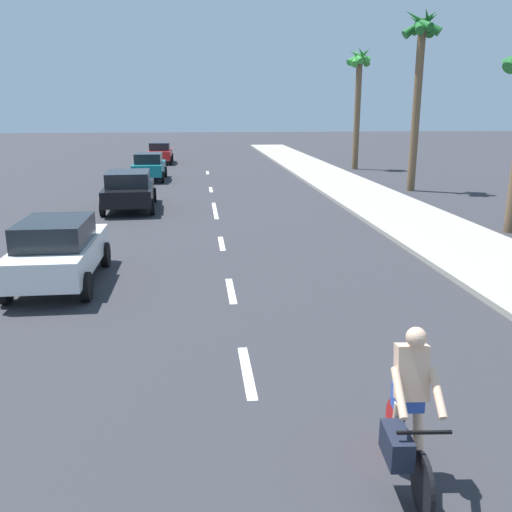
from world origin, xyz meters
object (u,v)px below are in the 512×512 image
Objects in this scene: parked_car_teal at (149,166)px; parked_car_red at (160,152)px; cyclist at (407,415)px; parked_car_white at (58,250)px; palm_tree_distant at (359,78)px; palm_tree_far at (420,53)px; parked_car_black at (129,189)px.

parked_car_red is (0.02, 10.19, -0.00)m from parked_car_teal.
parked_car_white is (-5.46, 7.79, 0.01)m from cyclist.
palm_tree_distant reaches higher than parked_car_red.
palm_tree_far is at bearing -106.83° from cyclist.
cyclist is 18.49m from parked_car_black.
palm_tree_distant reaches higher than parked_car_teal.
parked_car_white is 19.55m from parked_car_teal.
parked_car_black is (-4.96, 17.81, 0.01)m from cyclist.
palm_tree_far is at bearing 13.38° from parked_car_black.
parked_car_white is at bearing -91.35° from parked_car_red.
parked_car_white is at bearing -95.40° from parked_car_black.
parked_car_black is at bearing -90.45° from parked_car_red.
palm_tree_distant reaches higher than parked_car_white.
parked_car_white is 20.58m from palm_tree_far.
palm_tree_far reaches higher than cyclist.
parked_car_teal is at bearing -75.02° from cyclist.
cyclist is at bearing -105.13° from palm_tree_distant.
parked_car_red is 15.51m from palm_tree_distant.
cyclist is 0.40× the size of parked_car_black.
parked_car_black is at bearing -164.09° from palm_tree_far.
palm_tree_distant is (0.07, 10.38, -0.55)m from palm_tree_far.
parked_car_black and parked_car_teal have the same top height.
palm_tree_distant is at bearing -100.33° from cyclist.
parked_car_teal is 0.49× the size of palm_tree_distant.
parked_car_black is at bearing -69.63° from cyclist.
cyclist is at bearing -82.82° from parked_car_red.
parked_car_red is at bearing 158.05° from palm_tree_distant.
palm_tree_far reaches higher than palm_tree_distant.
parked_car_white is 0.46× the size of palm_tree_far.
palm_tree_far reaches higher than parked_car_teal.
palm_tree_distant is (8.67, 32.06, 5.19)m from cyclist.
palm_tree_distant is at bearing -22.19° from parked_car_red.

